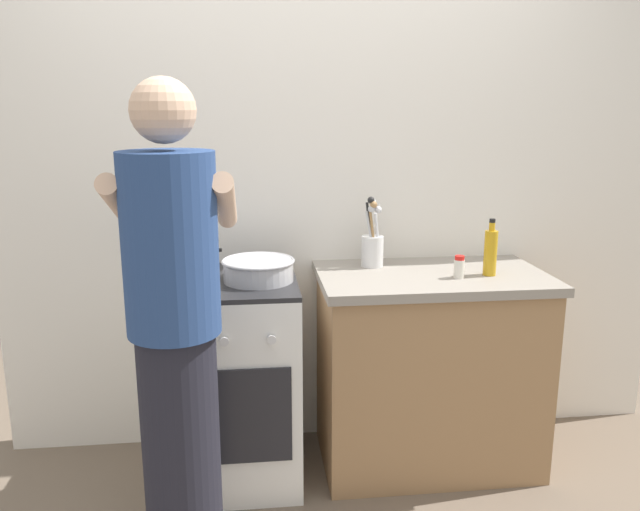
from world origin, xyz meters
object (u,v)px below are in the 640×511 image
Objects in this scene: mixing_bowl at (258,269)px; oil_bottle at (490,252)px; spice_bottle at (459,267)px; utensil_crock at (372,245)px; person at (176,343)px; pot at (190,265)px; stove_range at (229,379)px.

oil_bottle is at bearing -1.29° from mixing_bowl.
spice_bottle is at bearing -168.52° from oil_bottle.
person is (-0.80, -0.78, -0.14)m from utensil_crock.
mixing_bowl is at bearing -4.12° from pot.
stove_range is 0.52m from mixing_bowl.
spice_bottle reaches higher than mixing_bowl.
spice_bottle is 1.25m from person.
utensil_crock is 0.19× the size of person.
spice_bottle is (1.13, -0.07, -0.02)m from pot.
person reaches higher than utensil_crock.
spice_bottle is 0.39× the size of oil_bottle.
stove_range is 9.28× the size of spice_bottle.
pot is at bearing -168.02° from utensil_crock.
person is at bearing -115.66° from mixing_bowl.
person is at bearing -90.17° from pot.
stove_range is 0.53× the size of person.
pot is 0.28m from mixing_bowl.
spice_bottle is at bearing 25.31° from person.
utensil_crock is at bearing 11.98° from pot.
person reaches higher than stove_range.
pot is 1.28m from oil_bottle.
oil_bottle is (0.99, -0.02, 0.05)m from mixing_bowl.
oil_bottle is (1.13, -0.06, 0.55)m from stove_range.
utensil_crock is 1.30× the size of oil_bottle.
oil_bottle is at bearing 23.84° from person.
pot reaches higher than spice_bottle.
person is (-1.28, -0.56, -0.14)m from oil_bottle.
spice_bottle is 0.06× the size of person.
utensil_crock reaches higher than pot.
mixing_bowl is at bearing 178.71° from oil_bottle.
stove_range is at bearing 165.91° from mixing_bowl.
utensil_crock is 0.52m from oil_bottle.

